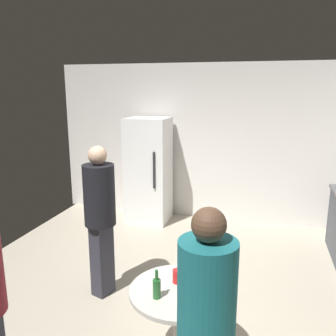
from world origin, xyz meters
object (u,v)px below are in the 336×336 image
Objects in this scene: refrigerator at (148,170)px; foreground_table at (179,301)px; beer_bottle_amber at (191,296)px; beer_bottle_brown at (206,273)px; person_in_teal_shirt at (206,321)px; person_in_black_shirt at (100,210)px; beer_bottle_green at (157,288)px; plastic_cup_red at (177,276)px.

foreground_table is (1.32, -3.16, -0.27)m from refrigerator.
beer_bottle_brown is (0.05, 0.36, 0.00)m from beer_bottle_amber.
refrigerator reaches higher than person_in_teal_shirt.
person_in_black_shirt is at bearing 8.91° from person_in_teal_shirt.
refrigerator is at bearing 116.64° from beer_bottle_brown.
foreground_table is at bearing 124.39° from beer_bottle_amber.
beer_bottle_amber is (1.46, -3.36, -0.08)m from refrigerator.
beer_bottle_green is at bearing -135.28° from beer_bottle_brown.
refrigerator is at bearing 112.71° from foreground_table.
plastic_cup_red is at bearing 120.82° from beer_bottle_amber.
foreground_table is 3.48× the size of beer_bottle_green.
person_in_black_shirt is at bearing 144.61° from plastic_cup_red.
plastic_cup_red is at bearing 68.66° from beer_bottle_green.
beer_bottle_amber and beer_bottle_green have the same top height.
foreground_table is 0.19m from plastic_cup_red.
beer_bottle_amber reaches higher than foreground_table.
beer_bottle_amber is (0.14, -0.20, 0.19)m from foreground_table.
person_in_teal_shirt is (0.19, -0.47, 0.16)m from beer_bottle_amber.
person_in_black_shirt is at bearing 139.71° from beer_bottle_amber.
beer_bottle_brown is at bearing -24.69° from person_in_teal_shirt.
beer_bottle_brown is 0.13× the size of person_in_black_shirt.
beer_bottle_amber is at bearing -97.45° from beer_bottle_brown.
plastic_cup_red reaches higher than foreground_table.
beer_bottle_brown is (1.50, -3.00, -0.08)m from refrigerator.
person_in_teal_shirt is at bearing -80.41° from beer_bottle_brown.
person_in_black_shirt is at bearing 151.78° from beer_bottle_brown.
beer_bottle_green is (-0.32, -0.32, 0.00)m from beer_bottle_brown.
beer_bottle_brown is 0.85m from person_in_teal_shirt.
foreground_table is 0.31m from beer_bottle_brown.
person_in_black_shirt reaches higher than plastic_cup_red.
refrigerator is at bearing 112.72° from plastic_cup_red.
foreground_table is 0.47× the size of person_in_black_shirt.
plastic_cup_red is at bearing -67.28° from refrigerator.
plastic_cup_red is at bearing 112.54° from foreground_table.
refrigerator is at bearing 114.87° from person_in_black_shirt.
beer_bottle_brown is at bearing 41.38° from foreground_table.
person_in_teal_shirt is at bearing -66.73° from refrigerator.
plastic_cup_red is at bearing -16.15° from person_in_black_shirt.
person_in_teal_shirt reaches higher than beer_bottle_brown.
beer_bottle_brown is at bearing 16.27° from plastic_cup_red.
person_in_teal_shirt reaches higher than beer_bottle_green.
beer_bottle_amber is 0.13× the size of person_in_black_shirt.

